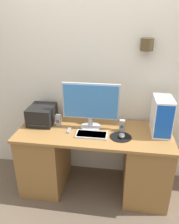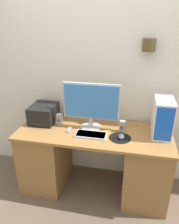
% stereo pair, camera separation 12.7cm
% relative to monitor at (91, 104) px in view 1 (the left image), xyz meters
% --- Properties ---
extents(ground_plane, '(12.00, 12.00, 0.00)m').
position_rel_monitor_xyz_m(ground_plane, '(0.05, -0.42, -1.08)').
color(ground_plane, brown).
extents(wall_back, '(6.40, 0.19, 2.70)m').
position_rel_monitor_xyz_m(wall_back, '(0.05, 0.32, 0.27)').
color(wall_back, silver).
rests_on(wall_back, ground_plane).
extents(desk, '(1.69, 0.69, 0.80)m').
position_rel_monitor_xyz_m(desk, '(0.05, -0.08, -0.67)').
color(desk, olive).
rests_on(desk, ground_plane).
extents(monitor, '(0.63, 0.23, 0.52)m').
position_rel_monitor_xyz_m(monitor, '(0.00, 0.00, 0.00)').
color(monitor, '#B7B7BC').
rests_on(monitor, desk).
extents(keyboard, '(0.34, 0.17, 0.02)m').
position_rel_monitor_xyz_m(keyboard, '(0.04, -0.18, -0.28)').
color(keyboard, silver).
rests_on(keyboard, desk).
extents(mousepad, '(0.23, 0.23, 0.00)m').
position_rel_monitor_xyz_m(mousepad, '(0.34, -0.17, -0.29)').
color(mousepad, black).
rests_on(mousepad, desk).
extents(mouse, '(0.06, 0.10, 0.04)m').
position_rel_monitor_xyz_m(mouse, '(0.36, -0.18, -0.27)').
color(mouse, '#4C4C51').
rests_on(mouse, mousepad).
extents(computer_tower, '(0.19, 0.34, 0.40)m').
position_rel_monitor_xyz_m(computer_tower, '(0.76, -0.01, -0.09)').
color(computer_tower, white).
rests_on(computer_tower, desk).
extents(printer, '(0.29, 0.35, 0.21)m').
position_rel_monitor_xyz_m(printer, '(-0.58, 0.04, -0.19)').
color(printer, black).
rests_on(printer, desk).
extents(speaker_left, '(0.06, 0.06, 0.13)m').
position_rel_monitor_xyz_m(speaker_left, '(-0.37, -0.00, -0.22)').
color(speaker_left, '#99999E').
rests_on(speaker_left, desk).
extents(speaker_right, '(0.06, 0.06, 0.13)m').
position_rel_monitor_xyz_m(speaker_right, '(0.35, -0.02, -0.22)').
color(speaker_right, '#99999E').
rests_on(speaker_right, desk).
extents(remote_control, '(0.03, 0.11, 0.02)m').
position_rel_monitor_xyz_m(remote_control, '(-0.22, -0.13, -0.28)').
color(remote_control, gray).
rests_on(remote_control, desk).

